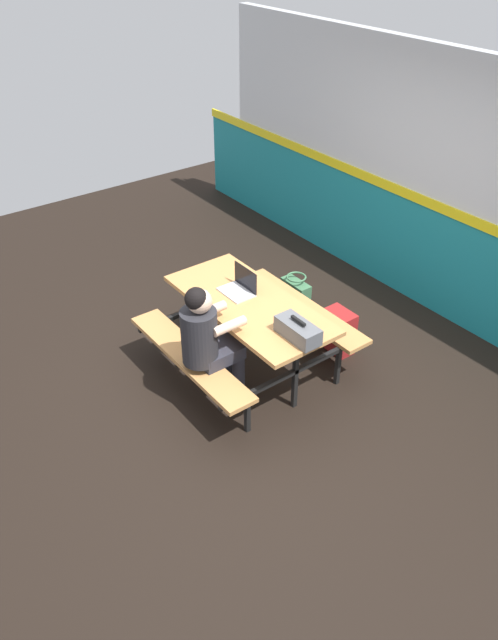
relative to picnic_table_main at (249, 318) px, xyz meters
name	(u,v)px	position (x,y,z in m)	size (l,w,h in m)	color
ground_plane	(266,383)	(0.27, 0.00, -0.58)	(10.00, 10.00, 0.02)	black
accent_backdrop	(447,197)	(0.27, 2.22, 0.67)	(8.00, 0.14, 2.60)	teal
picnic_table_main	(249,318)	(0.00, 0.00, 0.00)	(1.67, 1.55, 0.74)	tan
student_nearer	(208,337)	(0.18, -0.56, 0.13)	(0.36, 0.53, 1.21)	#2D2D38
laptop_silver	(239,287)	(-0.19, 0.04, 0.21)	(0.32, 0.22, 0.22)	silver
toolbox_grey	(298,330)	(0.65, 0.00, 0.24)	(0.40, 0.18, 0.18)	#595B60
backpack_dark	(340,331)	(0.29, 0.88, -0.36)	(0.30, 0.22, 0.44)	maroon
tote_bag_bright	(295,296)	(-0.48, 0.97, -0.38)	(0.34, 0.21, 0.43)	#3F724C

